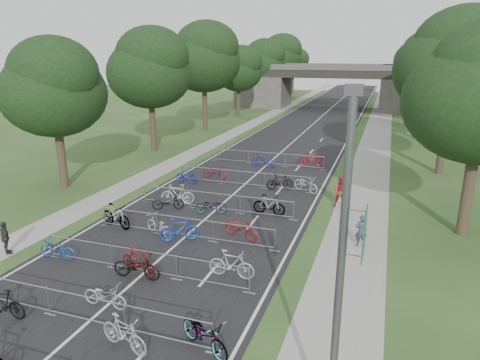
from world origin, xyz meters
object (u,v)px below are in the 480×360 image
object	(u,v)px
pedestrian_b	(341,192)
pedestrian_c	(5,238)
overpass_bridge	(332,87)
pedestrian_a	(361,231)
lamppost	(342,272)

from	to	relation	value
pedestrian_b	pedestrian_c	distance (m)	17.59
overpass_bridge	pedestrian_a	xyz separation A→B (m)	(8.27, -52.15, -2.76)
overpass_bridge	pedestrian_a	size ratio (longest dim) A/B	19.99
pedestrian_a	pedestrian_c	xyz separation A→B (m)	(-15.07, -6.07, 0.00)
pedestrian_b	overpass_bridge	bearing A→B (deg)	94.20
overpass_bridge	lamppost	bearing A→B (deg)	-82.47
pedestrian_a	pedestrian_c	distance (m)	16.24
overpass_bridge	pedestrian_b	xyz separation A→B (m)	(6.80, -47.06, -2.60)
pedestrian_b	pedestrian_c	bearing A→B (deg)	-144.66
lamppost	pedestrian_c	distance (m)	16.25
overpass_bridge	lamppost	world-z (taller)	lamppost
pedestrian_b	pedestrian_c	world-z (taller)	pedestrian_b
pedestrian_a	pedestrian_b	size ratio (longest dim) A/B	0.83
overpass_bridge	pedestrian_c	distance (m)	58.67
pedestrian_a	pedestrian_c	size ratio (longest dim) A/B	1.00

